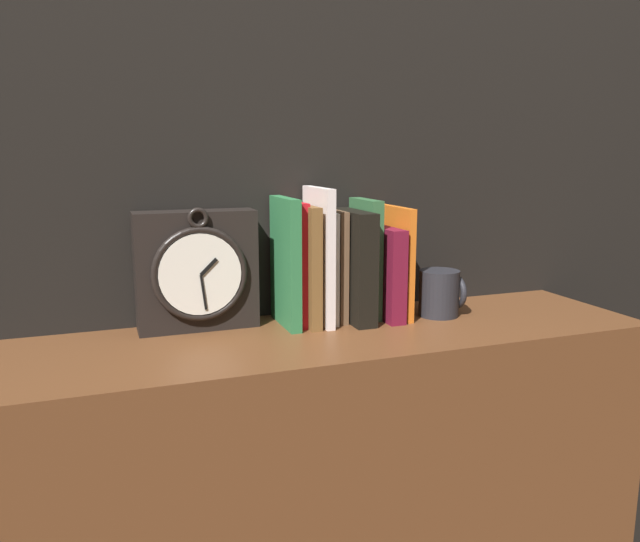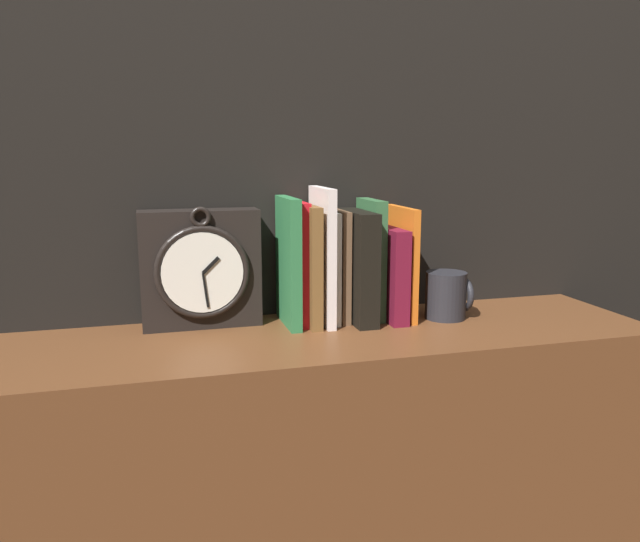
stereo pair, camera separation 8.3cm
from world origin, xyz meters
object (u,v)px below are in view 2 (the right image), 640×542
(book_slot5_brown, at_px, (339,265))
(clock, at_px, (201,269))
(book_slot7_green, at_px, (371,259))
(book_slot2_brown, at_px, (311,265))
(book_slot6_black, at_px, (357,266))
(book_slot8_maroon, at_px, (388,273))
(book_slot4_white, at_px, (329,266))
(book_slot3_white, at_px, (322,256))
(book_slot0_green, at_px, (288,262))
(mug, at_px, (447,295))
(book_slot9_orange, at_px, (401,262))
(book_slot1_red, at_px, (298,263))

(book_slot5_brown, bearing_deg, clock, 175.99)
(book_slot7_green, bearing_deg, book_slot5_brown, 179.61)
(book_slot2_brown, relative_size, book_slot6_black, 1.06)
(book_slot2_brown, height_order, book_slot6_black, book_slot2_brown)
(book_slot5_brown, height_order, book_slot8_maroon, book_slot5_brown)
(book_slot4_white, xyz_separation_m, book_slot8_maroon, (0.11, -0.02, -0.02))
(book_slot3_white, distance_m, book_slot6_black, 0.07)
(book_slot3_white, bearing_deg, book_slot8_maroon, -2.76)
(clock, relative_size, book_slot4_white, 1.07)
(clock, height_order, book_slot0_green, book_slot0_green)
(book_slot0_green, xyz_separation_m, book_slot4_white, (0.08, 0.01, -0.01))
(mug, bearing_deg, book_slot0_green, 172.18)
(book_slot2_brown, distance_m, mug, 0.27)
(book_slot8_maroon, bearing_deg, book_slot9_orange, 7.55)
(book_slot7_green, bearing_deg, book_slot0_green, -176.64)
(book_slot1_red, xyz_separation_m, book_slot8_maroon, (0.17, -0.02, -0.03))
(book_slot2_brown, bearing_deg, mug, -8.79)
(book_slot0_green, bearing_deg, book_slot4_white, 5.62)
(book_slot2_brown, xyz_separation_m, book_slot4_white, (0.04, 0.01, -0.01))
(book_slot3_white, bearing_deg, book_slot5_brown, 18.57)
(book_slot4_white, bearing_deg, book_slot8_maroon, -8.05)
(clock, height_order, mug, clock)
(book_slot9_orange, height_order, mug, book_slot9_orange)
(book_slot2_brown, distance_m, book_slot6_black, 0.09)
(book_slot4_white, distance_m, book_slot6_black, 0.05)
(book_slot6_black, xyz_separation_m, book_slot7_green, (0.03, 0.02, 0.01))
(clock, relative_size, book_slot7_green, 0.98)
(book_slot1_red, relative_size, book_slot5_brown, 1.08)
(book_slot4_white, height_order, book_slot6_black, same)
(book_slot0_green, bearing_deg, mug, -7.82)
(book_slot5_brown, distance_m, book_slot6_black, 0.04)
(book_slot0_green, height_order, book_slot1_red, book_slot0_green)
(book_slot2_brown, height_order, book_slot4_white, book_slot2_brown)
(book_slot4_white, xyz_separation_m, book_slot9_orange, (0.14, -0.01, 0.00))
(book_slot0_green, relative_size, book_slot9_orange, 1.10)
(book_slot4_white, bearing_deg, mug, -12.51)
(book_slot3_white, xyz_separation_m, book_slot8_maroon, (0.13, -0.01, -0.04))
(book_slot6_black, height_order, book_slot8_maroon, book_slot6_black)
(book_slot8_maroon, distance_m, mug, 0.12)
(book_slot9_orange, bearing_deg, book_slot8_maroon, -172.45)
(book_slot7_green, relative_size, book_slot8_maroon, 1.29)
(book_slot0_green, xyz_separation_m, book_slot9_orange, (0.22, -0.00, -0.01))
(clock, distance_m, book_slot0_green, 0.16)
(book_slot2_brown, relative_size, book_slot8_maroon, 1.26)
(book_slot5_brown, relative_size, book_slot6_black, 1.00)
(book_slot5_brown, distance_m, book_slot9_orange, 0.12)
(book_slot2_brown, distance_m, book_slot8_maroon, 0.15)
(book_slot0_green, relative_size, book_slot2_brown, 1.07)
(book_slot3_white, bearing_deg, mug, -9.43)
(book_slot1_red, height_order, book_slot3_white, book_slot3_white)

